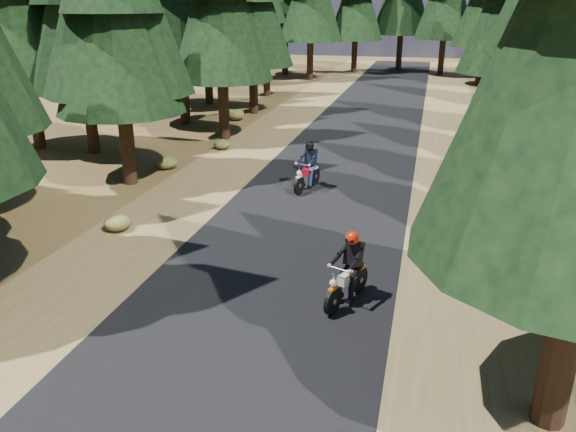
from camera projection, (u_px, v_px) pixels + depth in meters
The scene contains 8 objects.
ground at pixel (273, 279), 13.78m from camera, with size 120.00×120.00×0.00m, color #442E18.
road at pixel (314, 210), 18.31m from camera, with size 6.00×100.00×0.01m, color black.
shoulder_l at pixel (184, 199), 19.36m from camera, with size 3.20×100.00×0.01m, color brown.
shoulder_r at pixel (461, 223), 17.26m from camera, with size 3.20×100.00×0.01m, color brown.
log_near at pixel (560, 174), 21.58m from camera, with size 0.32×0.32×5.98m, color #4C4233.
understory_shrubs at pixel (371, 184), 20.02m from camera, with size 16.31×29.07×0.65m.
rider_lead at pixel (347, 281), 12.49m from camera, with size 1.19×1.96×1.68m.
rider_follow at pixel (307, 174), 20.11m from camera, with size 1.05×2.02×1.73m.
Camera 1 is at (3.37, -11.85, 6.38)m, focal length 35.00 mm.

